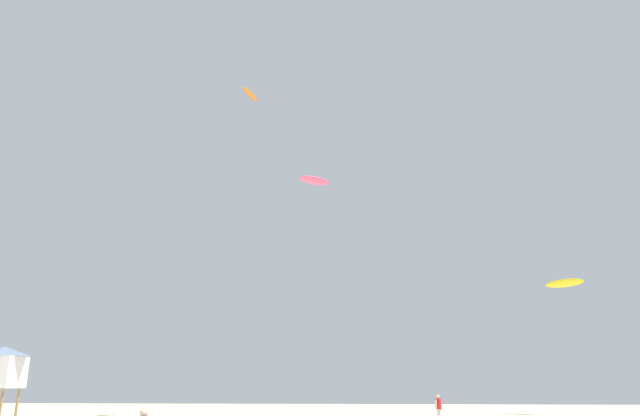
% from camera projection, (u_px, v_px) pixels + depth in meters
% --- Properties ---
extents(person_left, '(0.40, 0.38, 1.54)m').
position_uv_depth(person_left, '(438.00, 407.00, 33.60)').
color(person_left, silver).
rests_on(person_left, ground).
extents(lifeguard_tower, '(2.30, 2.30, 4.15)m').
position_uv_depth(lifeguard_tower, '(2.00, 366.00, 32.85)').
color(lifeguard_tower, '#8C704C').
rests_on(lifeguard_tower, ground).
extents(kite_aloft_2, '(2.80, 2.96, 0.72)m').
position_uv_depth(kite_aloft_2, '(564.00, 283.00, 45.28)').
color(kite_aloft_2, yellow).
extents(kite_aloft_3, '(1.19, 2.58, 0.54)m').
position_uv_depth(kite_aloft_3, '(250.00, 94.00, 46.06)').
color(kite_aloft_3, orange).
extents(kite_aloft_4, '(2.38, 1.98, 0.59)m').
position_uv_depth(kite_aloft_4, '(314.00, 180.00, 42.06)').
color(kite_aloft_4, '#E5598C').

